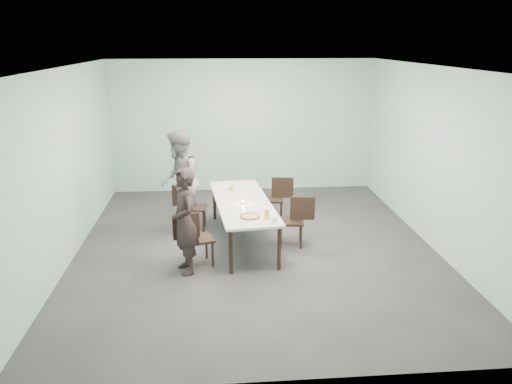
{
  "coord_description": "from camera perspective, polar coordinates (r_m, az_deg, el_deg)",
  "views": [
    {
      "loc": [
        -0.66,
        -7.85,
        3.4
      ],
      "look_at": [
        0.0,
        -0.03,
        1.0
      ],
      "focal_mm": 35.0,
      "sensor_mm": 36.0,
      "label": 1
    }
  ],
  "objects": [
    {
      "name": "chair_near_right",
      "position": [
        8.53,
        4.57,
        -2.92
      ],
      "size": [
        0.64,
        0.47,
        0.87
      ],
      "rotation": [
        0.0,
        0.0,
        3.01
      ],
      "color": "black",
      "rests_on": "ground"
    },
    {
      "name": "side_plate",
      "position": [
        8.12,
        -0.01,
        -2.0
      ],
      "size": [
        0.18,
        0.18,
        0.01
      ],
      "primitive_type": "cylinder",
      "color": "white",
      "rests_on": "table"
    },
    {
      "name": "amber_tumbler",
      "position": [
        9.15,
        -2.81,
        0.41
      ],
      "size": [
        0.07,
        0.07,
        0.08
      ],
      "primitive_type": "cylinder",
      "color": "gold",
      "rests_on": "table"
    },
    {
      "name": "chair_near_left",
      "position": [
        7.8,
        -7.16,
        -4.95
      ],
      "size": [
        0.65,
        0.53,
        0.87
      ],
      "rotation": [
        0.0,
        0.0,
        0.3
      ],
      "color": "black",
      "rests_on": "ground"
    },
    {
      "name": "beer_glass",
      "position": [
        7.7,
        1.24,
        -2.54
      ],
      "size": [
        0.08,
        0.08,
        0.15
      ],
      "primitive_type": "cylinder",
      "color": "gold",
      "rests_on": "table"
    },
    {
      "name": "diner_far",
      "position": [
        9.15,
        -8.75,
        1.2
      ],
      "size": [
        0.72,
        0.92,
        1.88
      ],
      "primitive_type": "imported",
      "rotation": [
        0.0,
        0.0,
        -1.56
      ],
      "color": "gray",
      "rests_on": "ground"
    },
    {
      "name": "diner_near",
      "position": [
        7.5,
        -8.17,
        -3.34
      ],
      "size": [
        0.56,
        0.69,
        1.63
      ],
      "primitive_type": "imported",
      "rotation": [
        0.0,
        0.0,
        -1.24
      ],
      "color": "black",
      "rests_on": "ground"
    },
    {
      "name": "menu",
      "position": [
        9.4,
        -3.39,
        0.62
      ],
      "size": [
        0.32,
        0.25,
        0.01
      ],
      "primitive_type": "cube",
      "rotation": [
        0.0,
        0.0,
        0.09
      ],
      "color": "silver",
      "rests_on": "table"
    },
    {
      "name": "room_shell",
      "position": [
        8.0,
        -0.02,
        7.11
      ],
      "size": [
        6.02,
        7.02,
        3.01
      ],
      "color": "#AAD6CE",
      "rests_on": "ground"
    },
    {
      "name": "water_tumbler",
      "position": [
        7.55,
        2.11,
        -3.2
      ],
      "size": [
        0.08,
        0.08,
        0.09
      ],
      "primitive_type": "cylinder",
      "color": "silver",
      "rests_on": "table"
    },
    {
      "name": "tealight",
      "position": [
        8.42,
        -1.48,
        -1.2
      ],
      "size": [
        0.06,
        0.06,
        0.05
      ],
      "color": "silver",
      "rests_on": "table"
    },
    {
      "name": "chair_far_right",
      "position": [
        9.68,
        2.39,
        -0.43
      ],
      "size": [
        0.64,
        0.48,
        0.87
      ],
      "rotation": [
        0.0,
        0.0,
        2.98
      ],
      "color": "black",
      "rests_on": "ground"
    },
    {
      "name": "ground",
      "position": [
        8.58,
        -0.02,
        -6.34
      ],
      "size": [
        7.0,
        7.0,
        0.0
      ],
      "primitive_type": "plane",
      "color": "#333335",
      "rests_on": "ground"
    },
    {
      "name": "pizza",
      "position": [
        7.76,
        -0.72,
        -2.83
      ],
      "size": [
        0.34,
        0.34,
        0.04
      ],
      "color": "white",
      "rests_on": "table"
    },
    {
      "name": "chair_far_left",
      "position": [
        9.26,
        -7.56,
        -1.38
      ],
      "size": [
        0.62,
        0.44,
        0.87
      ],
      "rotation": [
        0.0,
        0.0,
        -0.05
      ],
      "color": "black",
      "rests_on": "ground"
    },
    {
      "name": "table",
      "position": [
        8.58,
        -1.54,
        -1.38
      ],
      "size": [
        1.14,
        2.67,
        0.75
      ],
      "rotation": [
        0.0,
        0.0,
        0.09
      ],
      "color": "white",
      "rests_on": "ground"
    }
  ]
}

